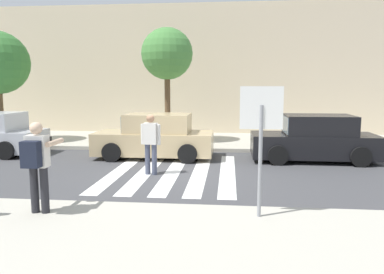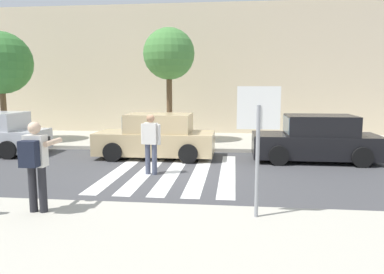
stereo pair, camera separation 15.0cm
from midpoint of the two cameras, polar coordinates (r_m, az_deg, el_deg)
ground_plane at (r=10.91m, az=-3.45°, el=-5.55°), size 120.00×120.00×0.00m
sidewalk_far at (r=16.74m, az=-0.20°, el=-0.57°), size 60.00×4.80×0.14m
building_facade_far at (r=20.96m, az=1.05°, el=9.91°), size 56.00×4.00×6.55m
crosswalk_stripe_0 at (r=11.45m, az=-11.24°, el=-5.02°), size 0.44×5.20×0.01m
crosswalk_stripe_1 at (r=11.25m, az=-7.33°, el=-5.16°), size 0.44×5.20×0.01m
crosswalk_stripe_2 at (r=11.10m, az=-3.28°, el=-5.29°), size 0.44×5.20×0.01m
crosswalk_stripe_3 at (r=11.00m, az=0.85°, el=-5.39°), size 0.44×5.20×0.01m
crosswalk_stripe_4 at (r=10.97m, az=5.04°, el=-5.47°), size 0.44×5.20×0.01m
stop_sign at (r=6.76m, az=9.86°, el=2.12°), size 0.76×0.08×2.37m
photographer_with_backpack at (r=7.53m, az=-23.07°, el=-3.17°), size 0.58×0.84×1.72m
pedestrian_crossing at (r=10.65m, az=-6.71°, el=-0.58°), size 0.58×0.29×1.72m
parked_car_tan at (r=13.17m, az=-5.93°, el=-0.04°), size 4.10×1.92×1.55m
parked_car_black at (r=13.20m, az=17.87°, el=-0.36°), size 4.10×1.92×1.55m
street_tree_center at (r=15.83m, az=-4.10°, el=12.41°), size 2.13×2.13×4.75m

